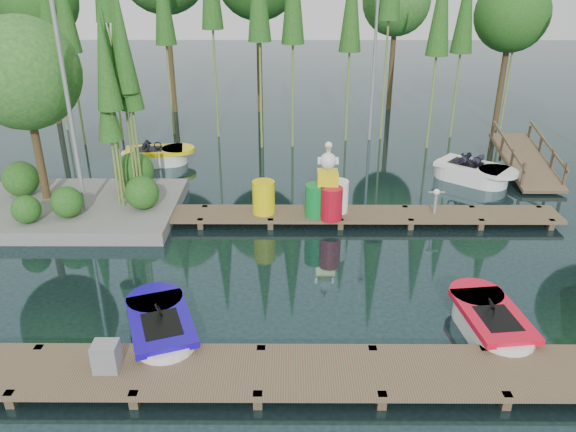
{
  "coord_description": "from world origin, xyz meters",
  "views": [
    {
      "loc": [
        0.56,
        -12.65,
        7.08
      ],
      "look_at": [
        0.5,
        0.5,
        1.1
      ],
      "focal_mm": 35.0,
      "sensor_mm": 36.0,
      "label": 1
    }
  ],
  "objects_px": {
    "island": "(53,110)",
    "boat_red": "(490,323)",
    "yellow_barrel": "(264,197)",
    "boat_yellow_far": "(156,156)",
    "utility_cabinet": "(106,356)",
    "drum_cluster": "(328,194)",
    "boat_blue": "(161,329)"
  },
  "relations": [
    {
      "from": "boat_yellow_far",
      "to": "drum_cluster",
      "type": "bearing_deg",
      "value": -30.76
    },
    {
      "from": "boat_yellow_far",
      "to": "utility_cabinet",
      "type": "xyz_separation_m",
      "value": [
        1.82,
        -12.28,
        0.29
      ]
    },
    {
      "from": "boat_blue",
      "to": "yellow_barrel",
      "type": "distance_m",
      "value": 6.05
    },
    {
      "from": "boat_red",
      "to": "boat_yellow_far",
      "type": "distance_m",
      "value": 14.22
    },
    {
      "from": "utility_cabinet",
      "to": "island",
      "type": "bearing_deg",
      "value": 114.41
    },
    {
      "from": "drum_cluster",
      "to": "boat_blue",
      "type": "bearing_deg",
      "value": -123.74
    },
    {
      "from": "boat_blue",
      "to": "island",
      "type": "bearing_deg",
      "value": 102.89
    },
    {
      "from": "island",
      "to": "boat_yellow_far",
      "type": "height_order",
      "value": "island"
    },
    {
      "from": "boat_red",
      "to": "boat_yellow_far",
      "type": "xyz_separation_m",
      "value": [
        -9.3,
        10.75,
        0.04
      ]
    },
    {
      "from": "boat_yellow_far",
      "to": "drum_cluster",
      "type": "distance_m",
      "value": 8.31
    },
    {
      "from": "utility_cabinet",
      "to": "yellow_barrel",
      "type": "bearing_deg",
      "value": 70.05
    },
    {
      "from": "island",
      "to": "boat_red",
      "type": "relative_size",
      "value": 2.54
    },
    {
      "from": "boat_yellow_far",
      "to": "utility_cabinet",
      "type": "relative_size",
      "value": 5.26
    },
    {
      "from": "boat_blue",
      "to": "boat_red",
      "type": "relative_size",
      "value": 1.08
    },
    {
      "from": "yellow_barrel",
      "to": "drum_cluster",
      "type": "distance_m",
      "value": 1.89
    },
    {
      "from": "island",
      "to": "utility_cabinet",
      "type": "distance_m",
      "value": 8.94
    },
    {
      "from": "island",
      "to": "utility_cabinet",
      "type": "bearing_deg",
      "value": -65.59
    },
    {
      "from": "boat_red",
      "to": "yellow_barrel",
      "type": "distance_m",
      "value": 7.39
    },
    {
      "from": "island",
      "to": "boat_yellow_far",
      "type": "distance_m",
      "value": 5.61
    },
    {
      "from": "boat_blue",
      "to": "boat_yellow_far",
      "type": "relative_size",
      "value": 0.98
    },
    {
      "from": "yellow_barrel",
      "to": "utility_cabinet",
      "type": "bearing_deg",
      "value": -109.95
    },
    {
      "from": "boat_red",
      "to": "drum_cluster",
      "type": "xyz_separation_m",
      "value": [
        -3.06,
        5.31,
        0.7
      ]
    },
    {
      "from": "island",
      "to": "yellow_barrel",
      "type": "bearing_deg",
      "value": -7.41
    },
    {
      "from": "boat_red",
      "to": "drum_cluster",
      "type": "relative_size",
      "value": 1.2
    },
    {
      "from": "boat_red",
      "to": "utility_cabinet",
      "type": "bearing_deg",
      "value": -175.18
    },
    {
      "from": "boat_blue",
      "to": "yellow_barrel",
      "type": "height_order",
      "value": "yellow_barrel"
    },
    {
      "from": "utility_cabinet",
      "to": "yellow_barrel",
      "type": "xyz_separation_m",
      "value": [
        2.54,
        7.0,
        0.21
      ]
    },
    {
      "from": "boat_yellow_far",
      "to": "yellow_barrel",
      "type": "distance_m",
      "value": 6.87
    },
    {
      "from": "island",
      "to": "utility_cabinet",
      "type": "relative_size",
      "value": 12.12
    },
    {
      "from": "yellow_barrel",
      "to": "drum_cluster",
      "type": "relative_size",
      "value": 0.45
    },
    {
      "from": "island",
      "to": "boat_blue",
      "type": "height_order",
      "value": "island"
    },
    {
      "from": "boat_blue",
      "to": "boat_yellow_far",
      "type": "xyz_separation_m",
      "value": [
        -2.52,
        11.01,
        0.04
      ]
    }
  ]
}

